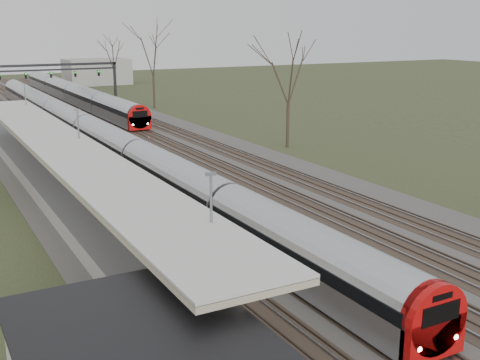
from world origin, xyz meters
name	(u,v)px	position (x,y,z in m)	size (l,w,h in m)	color
track_bed	(108,138)	(0.26, 55.00, 0.06)	(24.00, 160.00, 0.22)	#474442
platform	(51,182)	(-9.05, 37.50, 0.50)	(3.50, 69.00, 1.00)	#9E9B93
canopy	(62,146)	(-9.05, 32.99, 3.93)	(4.10, 50.00, 3.11)	slate
signal_gantry	(45,72)	(0.29, 84.99, 4.91)	(21.00, 0.59, 6.08)	black
tree_east_far	(289,71)	(14.00, 42.00, 7.29)	(5.00, 5.00, 10.30)	#2D231C
train_near	(87,131)	(-2.50, 52.19, 1.48)	(2.62, 90.21, 3.05)	#AAADB5
train_far	(74,93)	(4.50, 86.70, 1.48)	(2.62, 60.21, 3.05)	#AAADB5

